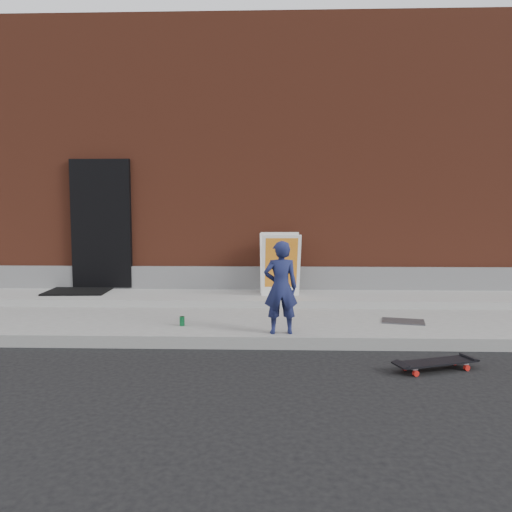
{
  "coord_description": "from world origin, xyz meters",
  "views": [
    {
      "loc": [
        0.41,
        -5.73,
        1.63
      ],
      "look_at": [
        0.19,
        0.8,
        1.04
      ],
      "focal_mm": 35.0,
      "sensor_mm": 36.0,
      "label": 1
    }
  ],
  "objects_px": {
    "pizza_sign": "(280,264)",
    "soda_can": "(182,321)",
    "child": "(281,287)",
    "skateboard": "(436,363)"
  },
  "relations": [
    {
      "from": "pizza_sign",
      "to": "soda_can",
      "type": "bearing_deg",
      "value": -124.98
    },
    {
      "from": "child",
      "to": "pizza_sign",
      "type": "bearing_deg",
      "value": -96.26
    },
    {
      "from": "child",
      "to": "skateboard",
      "type": "distance_m",
      "value": 1.92
    },
    {
      "from": "skateboard",
      "to": "soda_can",
      "type": "distance_m",
      "value": 3.11
    },
    {
      "from": "pizza_sign",
      "to": "soda_can",
      "type": "distance_m",
      "value": 2.31
    },
    {
      "from": "skateboard",
      "to": "child",
      "type": "bearing_deg",
      "value": 150.01
    },
    {
      "from": "skateboard",
      "to": "pizza_sign",
      "type": "xyz_separation_m",
      "value": [
        -1.55,
        3.1,
        0.68
      ]
    },
    {
      "from": "skateboard",
      "to": "soda_can",
      "type": "bearing_deg",
      "value": 155.97
    },
    {
      "from": "pizza_sign",
      "to": "soda_can",
      "type": "height_order",
      "value": "pizza_sign"
    },
    {
      "from": "pizza_sign",
      "to": "soda_can",
      "type": "relative_size",
      "value": 8.48
    }
  ]
}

